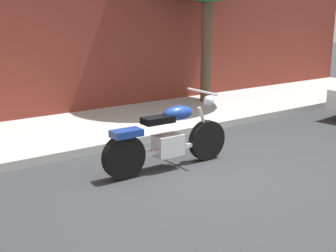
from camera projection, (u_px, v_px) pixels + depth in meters
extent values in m
plane|color=#303335|center=(200.00, 173.00, 6.55)|extent=(60.00, 60.00, 0.00)
cube|color=#B2B2B2|center=(101.00, 127.00, 8.97)|extent=(19.64, 2.70, 0.14)
cylinder|color=black|center=(207.00, 140.00, 7.10)|extent=(0.65, 0.15, 0.65)
cylinder|color=black|center=(124.00, 157.00, 6.26)|extent=(0.65, 0.15, 0.65)
cube|color=silver|center=(168.00, 145.00, 6.66)|extent=(0.45, 0.29, 0.32)
cube|color=silver|center=(168.00, 149.00, 6.68)|extent=(1.37, 0.12, 0.06)
ellipsoid|color=navy|center=(178.00, 113.00, 6.65)|extent=(0.53, 0.27, 0.22)
cube|color=black|center=(158.00, 120.00, 6.46)|extent=(0.49, 0.25, 0.10)
cube|color=navy|center=(126.00, 133.00, 6.20)|extent=(0.45, 0.25, 0.10)
cylinder|color=silver|center=(204.00, 124.00, 7.00)|extent=(0.27, 0.06, 0.58)
cylinder|color=silver|center=(202.00, 92.00, 6.83)|extent=(0.05, 0.70, 0.04)
sphere|color=silver|center=(209.00, 101.00, 6.95)|extent=(0.17, 0.17, 0.17)
cylinder|color=silver|center=(148.00, 152.00, 6.68)|extent=(0.80, 0.11, 0.09)
cylinder|color=brown|center=(207.00, 41.00, 10.94)|extent=(0.27, 0.27, 3.33)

